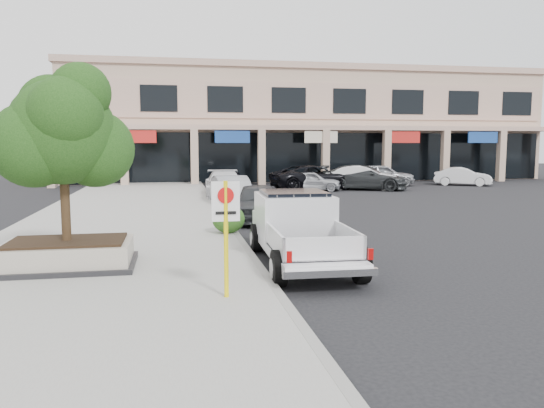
{
  "coord_description": "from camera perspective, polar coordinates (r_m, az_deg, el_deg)",
  "views": [
    {
      "loc": [
        -3.63,
        -12.4,
        3.19
      ],
      "look_at": [
        -1.01,
        1.5,
        1.54
      ],
      "focal_mm": 35.0,
      "sensor_mm": 36.0,
      "label": 1
    }
  ],
  "objects": [
    {
      "name": "strip_mall",
      "position": [
        47.79,
        3.45,
        8.5
      ],
      "size": [
        40.55,
        12.43,
        9.5
      ],
      "color": "tan",
      "rests_on": "ground"
    },
    {
      "name": "curb_car_b",
      "position": [
        26.5,
        -4.31,
        1.37
      ],
      "size": [
        2.02,
        4.73,
        1.52
      ],
      "primitive_type": "imported",
      "rotation": [
        0.0,
        0.0,
        0.09
      ],
      "color": "#A5A8AD",
      "rests_on": "ground"
    },
    {
      "name": "lot_car_f",
      "position": [
        41.88,
        19.82,
        2.81
      ],
      "size": [
        4.25,
        3.25,
        1.34
      ],
      "primitive_type": "imported",
      "rotation": [
        0.0,
        0.0,
        1.05
      ],
      "color": "silver",
      "rests_on": "ground"
    },
    {
      "name": "curb",
      "position": [
        18.78,
        -4.18,
        -2.91
      ],
      "size": [
        0.2,
        52.0,
        0.15
      ],
      "primitive_type": "cube",
      "color": "gray",
      "rests_on": "ground"
    },
    {
      "name": "lot_car_c",
      "position": [
        36.4,
        9.83,
        2.84
      ],
      "size": [
        6.18,
        4.49,
        1.66
      ],
      "primitive_type": "imported",
      "rotation": [
        0.0,
        0.0,
        1.14
      ],
      "color": "#282B2D",
      "rests_on": "ground"
    },
    {
      "name": "lot_car_e",
      "position": [
        39.92,
        11.7,
        3.1
      ],
      "size": [
        4.97,
        2.51,
        1.62
      ],
      "primitive_type": "imported",
      "rotation": [
        0.0,
        0.0,
        1.44
      ],
      "color": "#9C9EA3",
      "rests_on": "ground"
    },
    {
      "name": "curb_car_d",
      "position": [
        36.71,
        -4.99,
        2.7
      ],
      "size": [
        2.55,
        5.01,
        1.36
      ],
      "primitive_type": "imported",
      "rotation": [
        0.0,
        0.0,
        -0.06
      ],
      "color": "black",
      "rests_on": "ground"
    },
    {
      "name": "planter_tree",
      "position": [
        13.76,
        -20.97,
        7.15
      ],
      "size": [
        2.9,
        2.55,
        4.0
      ],
      "color": "black",
      "rests_on": "planter"
    },
    {
      "name": "hedge",
      "position": [
        17.89,
        -4.7,
        -1.64
      ],
      "size": [
        1.1,
        0.99,
        0.93
      ],
      "primitive_type": "ellipsoid",
      "color": "#174112",
      "rests_on": "sidewalk"
    },
    {
      "name": "pickup_truck",
      "position": [
        13.78,
        3.23,
        -2.8
      ],
      "size": [
        2.36,
        5.96,
        1.86
      ],
      "primitive_type": null,
      "rotation": [
        0.0,
        0.0,
        -0.03
      ],
      "color": "white",
      "rests_on": "ground"
    },
    {
      "name": "sidewalk",
      "position": [
        18.75,
        -16.28,
        -3.18
      ],
      "size": [
        8.0,
        52.0,
        0.15
      ],
      "primitive_type": "cube",
      "color": "gray",
      "rests_on": "ground"
    },
    {
      "name": "ground",
      "position": [
        13.31,
        5.51,
        -7.24
      ],
      "size": [
        120.0,
        120.0,
        0.0
      ],
      "primitive_type": "plane",
      "color": "black",
      "rests_on": "ground"
    },
    {
      "name": "lot_car_b",
      "position": [
        36.39,
        9.64,
        2.82
      ],
      "size": [
        5.25,
        3.13,
        1.63
      ],
      "primitive_type": "imported",
      "rotation": [
        0.0,
        0.0,
        1.27
      ],
      "color": "silver",
      "rests_on": "ground"
    },
    {
      "name": "lot_car_d",
      "position": [
        36.01,
        4.58,
        2.87
      ],
      "size": [
        6.29,
        3.58,
        1.65
      ],
      "primitive_type": "imported",
      "rotation": [
        0.0,
        0.0,
        1.72
      ],
      "color": "black",
      "rests_on": "ground"
    },
    {
      "name": "planter",
      "position": [
        13.9,
        -21.13,
        -5.06
      ],
      "size": [
        3.2,
        2.2,
        0.68
      ],
      "color": "black",
      "rests_on": "sidewalk"
    },
    {
      "name": "curb_car_c",
      "position": [
        30.89,
        -5.13,
        2.14
      ],
      "size": [
        2.44,
        5.46,
        1.56
      ],
      "primitive_type": "imported",
      "rotation": [
        0.0,
        0.0,
        -0.05
      ],
      "color": "silver",
      "rests_on": "ground"
    },
    {
      "name": "no_parking_sign",
      "position": [
        10.35,
        -4.98,
        -2.02
      ],
      "size": [
        0.55,
        0.09,
        2.3
      ],
      "color": "yellow",
      "rests_on": "sidewalk"
    },
    {
      "name": "lot_car_a",
      "position": [
        35.02,
        4.2,
        2.5
      ],
      "size": [
        4.16,
        2.37,
        1.34
      ],
      "primitive_type": "imported",
      "rotation": [
        0.0,
        0.0,
        1.36
      ],
      "color": "#AAACB2",
      "rests_on": "ground"
    },
    {
      "name": "curb_car_a",
      "position": [
        21.53,
        -1.55,
        0.17
      ],
      "size": [
        2.36,
        4.66,
        1.52
      ],
      "primitive_type": "imported",
      "rotation": [
        0.0,
        0.0,
        -0.13
      ],
      "color": "#2E3033",
      "rests_on": "ground"
    }
  ]
}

